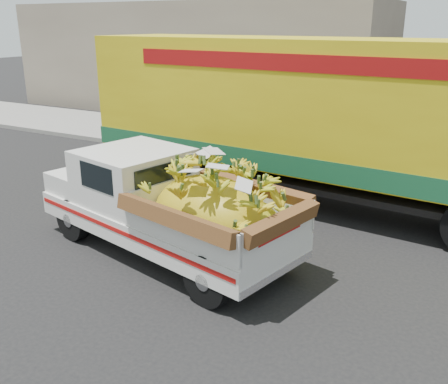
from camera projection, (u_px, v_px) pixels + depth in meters
The scene contains 6 objects.
ground at pixel (132, 262), 9.05m from camera, with size 100.00×100.00×0.00m, color black.
curb at pixel (284, 166), 14.85m from camera, with size 60.00×0.25×0.15m, color gray.
sidewalk at pixel (308, 151), 16.58m from camera, with size 60.00×4.00×0.14m, color gray.
building_left at pixel (198, 57), 24.38m from camera, with size 18.00×6.00×5.00m, color gray.
pickup_truck at pixel (179, 208), 8.87m from camera, with size 5.55×3.01×1.85m.
semi_trailer at pixel (324, 116), 11.27m from camera, with size 12.04×3.43×3.80m.
Camera 1 is at (5.46, -6.29, 4.12)m, focal length 40.00 mm.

